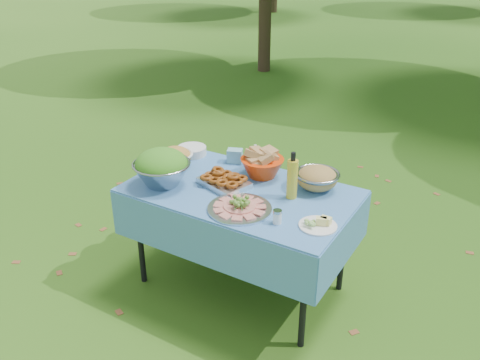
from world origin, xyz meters
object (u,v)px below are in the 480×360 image
salad_bowl (162,167)px  oil_bottle (292,175)px  charcuterie_platter (240,203)px  bread_bowl (262,163)px  plate_stack (192,151)px  picnic_table (240,239)px  pasta_bowl_steel (317,178)px

salad_bowl → oil_bottle: oil_bottle is taller
salad_bowl → charcuterie_platter: 0.62m
charcuterie_platter → bread_bowl: bearing=102.9°
plate_stack → bread_bowl: 0.64m
picnic_table → pasta_bowl_steel: size_ratio=5.07×
salad_bowl → plate_stack: salad_bowl is taller
oil_bottle → plate_stack: bearing=166.1°
salad_bowl → bread_bowl: 0.68m
salad_bowl → plate_stack: 0.53m
bread_bowl → oil_bottle: size_ratio=0.96×
charcuterie_platter → oil_bottle: (0.20, 0.30, 0.11)m
plate_stack → charcuterie_platter: charcuterie_platter is taller
picnic_table → oil_bottle: oil_bottle is taller
plate_stack → bread_bowl: (0.63, -0.05, 0.07)m
bread_bowl → pasta_bowl_steel: bread_bowl is taller
charcuterie_platter → oil_bottle: bearing=56.7°
salad_bowl → charcuterie_platter: salad_bowl is taller
plate_stack → charcuterie_platter: bearing=-35.9°
charcuterie_platter → oil_bottle: size_ratio=1.27×
salad_bowl → plate_stack: size_ratio=1.74×
pasta_bowl_steel → plate_stack: bearing=178.0°
plate_stack → oil_bottle: (0.94, -0.23, 0.12)m
plate_stack → charcuterie_platter: 0.91m
oil_bottle → bread_bowl: bearing=150.0°
plate_stack → picnic_table: bearing=-27.0°
salad_bowl → plate_stack: bearing=104.0°
bread_bowl → plate_stack: bearing=175.0°
plate_stack → oil_bottle: size_ratio=0.70×
salad_bowl → bread_bowl: salad_bowl is taller
salad_bowl → bread_bowl: bearing=41.9°
picnic_table → charcuterie_platter: size_ratio=3.73×
bread_bowl → charcuterie_platter: bread_bowl is taller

